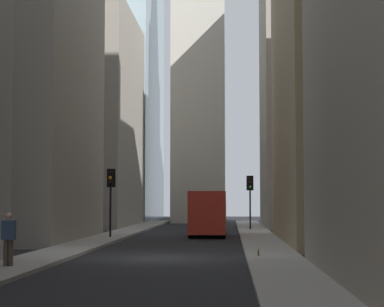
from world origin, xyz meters
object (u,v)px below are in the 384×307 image
at_px(traffic_light_far_junction, 250,190).
at_px(discarded_bottle, 258,253).
at_px(sedan_navy, 211,222).
at_px(delivery_truck, 208,213).
at_px(traffic_light_midblock, 111,187).
at_px(pedestrian, 8,237).

xyz_separation_m(traffic_light_far_junction, discarded_bottle, (-24.16, 0.40, -2.81)).
bearing_deg(sedan_navy, delivery_truck, -180.00).
relative_size(sedan_navy, traffic_light_midblock, 1.07).
height_order(pedestrian, discarded_bottle, pedestrian).
bearing_deg(discarded_bottle, pedestrian, 118.17).
xyz_separation_m(sedan_navy, pedestrian, (-28.24, 5.97, 0.44)).
distance_m(sedan_navy, traffic_light_far_junction, 3.78).
bearing_deg(discarded_bottle, traffic_light_midblock, 31.48).
height_order(traffic_light_midblock, traffic_light_far_junction, traffic_light_midblock).
distance_m(delivery_truck, pedestrian, 22.07).
distance_m(sedan_navy, traffic_light_midblock, 12.08).
xyz_separation_m(delivery_truck, sedan_navy, (7.00, 0.00, -0.80)).
xyz_separation_m(delivery_truck, traffic_light_far_junction, (7.44, -2.89, 1.60)).
distance_m(traffic_light_midblock, traffic_light_far_junction, 13.80).
bearing_deg(pedestrian, discarded_bottle, -61.83).
bearing_deg(discarded_bottle, delivery_truck, 8.45).
distance_m(delivery_truck, traffic_light_far_junction, 8.14).
distance_m(sedan_navy, discarded_bottle, 23.85).
height_order(delivery_truck, discarded_bottle, delivery_truck).
bearing_deg(traffic_light_far_junction, pedestrian, 162.83).
relative_size(pedestrian, discarded_bottle, 6.53).
bearing_deg(delivery_truck, pedestrian, 164.30).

